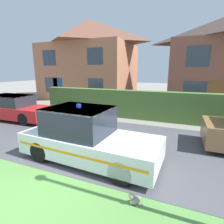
# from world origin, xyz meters

# --- Properties ---
(ground_plane) EXTENTS (80.00, 80.00, 0.00)m
(ground_plane) POSITION_xyz_m (0.00, 0.00, 0.00)
(ground_plane) COLOR gray
(road_strip) EXTENTS (28.00, 5.19, 0.01)m
(road_strip) POSITION_xyz_m (0.00, 3.61, 0.01)
(road_strip) COLOR #4C4C51
(road_strip) RESTS_ON ground
(lawn_verge) EXTENTS (28.00, 1.97, 0.01)m
(lawn_verge) POSITION_xyz_m (0.00, 0.03, 0.00)
(lawn_verge) COLOR #568C42
(lawn_verge) RESTS_ON ground
(garden_hedge) EXTENTS (11.89, 0.59, 1.61)m
(garden_hedge) POSITION_xyz_m (0.46, 7.35, 0.80)
(garden_hedge) COLOR #4C7233
(garden_hedge) RESTS_ON ground
(police_car) EXTENTS (4.27, 1.87, 1.70)m
(police_car) POSITION_xyz_m (0.34, 2.04, 0.73)
(police_car) COLOR black
(police_car) RESTS_ON road_strip
(cat) EXTENTS (0.32, 0.25, 0.28)m
(cat) POSITION_xyz_m (2.20, 0.74, 0.11)
(cat) COLOR gray
(cat) RESTS_ON ground
(neighbour_car_far) EXTENTS (4.60, 1.74, 1.37)m
(neighbour_car_far) POSITION_xyz_m (-5.79, 4.46, 0.67)
(neighbour_car_far) COLOR black
(neighbour_car_far) RESTS_ON road_strip
(house_left) EXTENTS (8.71, 6.55, 7.54)m
(house_left) POSITION_xyz_m (-6.05, 13.66, 3.85)
(house_left) COLOR #A86B4C
(house_left) RESTS_ON ground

